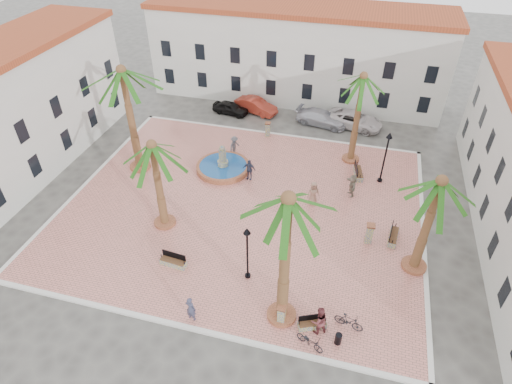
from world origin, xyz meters
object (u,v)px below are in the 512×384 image
Objects in this scene: fountain at (223,166)px; bench_se at (312,324)px; bollard_e at (369,233)px; bicycle_a at (310,341)px; pedestrian_east at (352,185)px; cyclist_b at (319,320)px; car_white at (354,120)px; cyclist_a at (191,309)px; bench_s at (173,262)px; car_black at (230,108)px; bench_e at (393,236)px; car_silver at (322,118)px; palm_ne at (362,86)px; pedestrian_fountain_a at (313,193)px; pedestrian_fountain_b at (249,169)px; lamppost_s at (247,245)px; palm_sw at (153,156)px; palm_s at (288,214)px; palm_e at (438,193)px; pedestrian_north at (235,145)px; bench_ne at (358,173)px; bicycle_b at (349,322)px; lamppost_e at (387,149)px; car_red at (256,106)px; palm_nw at (124,82)px; bollard_se at (281,315)px; bollard_n at (268,129)px; litter_bin at (338,339)px.

fountain is 16.39m from bench_se.
bicycle_a is (-2.53, -8.86, -0.37)m from bollard_e.
pedestrian_east is (1.00, 12.55, 0.69)m from bench_se.
cyclist_b is 23.89m from car_white.
cyclist_b reaches higher than bench_se.
bicycle_a is (6.71, 0.00, -0.45)m from cyclist_a.
bench_s is 21.14m from car_black.
car_black reaches higher than bench_e.
bench_se is 23.49m from car_silver.
bench_e is 10.39m from bicycle_a.
bicycle_a is (0.07, -1.21, 0.19)m from bench_se.
palm_ne reaches higher than bicycle_a.
bench_s is at bearing 169.32° from car_white.
pedestrian_fountain_a is 5.75m from pedestrian_fountain_b.
palm_sw is at bearing 155.58° from lamppost_s.
bench_se is at bearing -142.26° from car_black.
palm_s is 4.75× the size of pedestrian_fountain_a.
pedestrian_north is (-14.98, 9.69, -5.13)m from palm_e.
bench_ne reaches higher than bicycle_b.
bicycle_b is at bearing -157.47° from car_silver.
car_silver is at bearing 31.82° from bench_e.
cyclist_b is (0.28, 1.02, 0.53)m from bicycle_a.
fountain is at bearing -112.42° from pedestrian_east.
bollard_e is 8.15m from cyclist_b.
lamppost_e reaches higher than bench_se.
car_white is at bearing 23.87° from bicycle_a.
pedestrian_east is 0.41× the size of car_red.
palm_nw is 4.65× the size of cyclist_b.
pedestrian_north is at bearing 176.28° from lamppost_e.
bollard_se reaches higher than car_red.
car_black is (4.30, 11.48, -7.12)m from palm_nw.
palm_e is 19.91m from car_silver.
car_silver is at bearing 25.92° from bicycle_b.
cyclist_b reaches higher than pedestrian_north.
palm_sw is 4.96× the size of bollard_n.
cyclist_a is (-2.20, -3.78, -1.90)m from lamppost_s.
bench_se is 1.01× the size of bicycle_a.
bench_se is 2.02m from bicycle_b.
litter_bin is (10.81, -2.89, 0.10)m from bench_s.
bicycle_a is (-0.45, -18.73, -6.36)m from palm_ne.
cyclist_a reaches higher than car_black.
car_red is at bearing 103.81° from lamppost_s.
fountain is 9.44m from palm_sw.
bench_ne is 8.51m from car_white.
palm_nw is 17.99m from palm_ne.
bench_e is 1.07× the size of cyclist_a.
bollard_n is (-7.89, 2.07, -6.07)m from palm_ne.
pedestrian_fountain_b is at bearing 113.68° from palm_s.
lamppost_e is (7.56, 12.41, 0.27)m from lamppost_s.
palm_nw is 5.80× the size of bollard_e.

